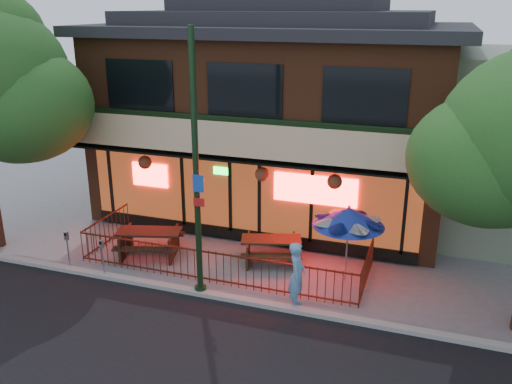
# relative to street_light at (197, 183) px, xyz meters

# --- Properties ---
(ground) EXTENTS (80.00, 80.00, 0.00)m
(ground) POSITION_rel_street_light_xyz_m (-0.00, 0.40, -3.15)
(ground) COLOR gray
(ground) RESTS_ON ground
(curb) EXTENTS (80.00, 0.25, 0.12)m
(curb) POSITION_rel_street_light_xyz_m (-0.00, -0.10, -3.09)
(curb) COLOR #999993
(curb) RESTS_ON ground
(restaurant_building) EXTENTS (12.96, 9.49, 8.05)m
(restaurant_building) POSITION_rel_street_light_xyz_m (-0.00, 7.51, 0.98)
(restaurant_building) COLOR brown
(restaurant_building) RESTS_ON ground
(patio_fence) EXTENTS (8.44, 2.62, 1.00)m
(patio_fence) POSITION_rel_street_light_xyz_m (-0.00, 0.91, -2.52)
(patio_fence) COLOR #491D0F
(patio_fence) RESTS_ON ground
(street_light) EXTENTS (0.43, 0.32, 7.00)m
(street_light) POSITION_rel_street_light_xyz_m (0.00, 0.00, 0.00)
(street_light) COLOR black
(street_light) RESTS_ON ground
(picnic_table_left) EXTENTS (2.29, 1.98, 0.84)m
(picnic_table_left) POSITION_rel_street_light_xyz_m (-2.48, 1.65, -2.60)
(picnic_table_left) COLOR black
(picnic_table_left) RESTS_ON ground
(picnic_table_right) EXTENTS (2.13, 1.85, 0.77)m
(picnic_table_right) POSITION_rel_street_light_xyz_m (1.25, 2.44, -2.64)
(picnic_table_right) COLOR #382613
(picnic_table_right) RESTS_ON ground
(patio_umbrella) EXTENTS (2.00, 1.99, 2.28)m
(patio_umbrella) POSITION_rel_street_light_xyz_m (3.60, 1.99, -1.20)
(patio_umbrella) COLOR gray
(patio_umbrella) RESTS_ON ground
(pedestrian) EXTENTS (0.51, 0.71, 1.81)m
(pedestrian) POSITION_rel_street_light_xyz_m (2.65, 0.16, -2.24)
(pedestrian) COLOR #659FCA
(pedestrian) RESTS_ON ground
(parking_meter_near) EXTENTS (0.12, 0.11, 1.16)m
(parking_meter_near) POSITION_rel_street_light_xyz_m (-3.00, -0.08, -2.36)
(parking_meter_near) COLOR #9C9EA4
(parking_meter_near) RESTS_ON ground
(parking_meter_far) EXTENTS (0.11, 0.10, 1.22)m
(parking_meter_far) POSITION_rel_street_light_xyz_m (-4.24, 0.00, -2.33)
(parking_meter_far) COLOR #92969A
(parking_meter_far) RESTS_ON ground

